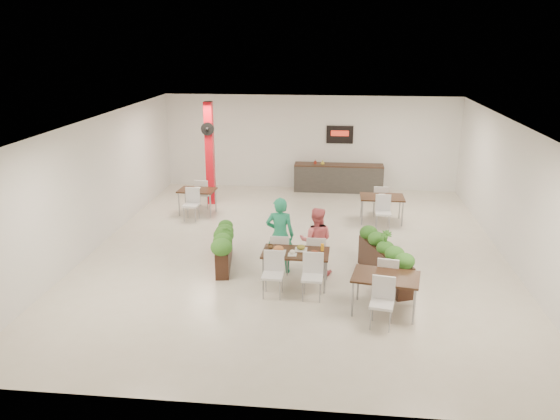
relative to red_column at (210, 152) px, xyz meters
The scene contains 12 objects.
ground 5.11m from the red_column, 51.64° to the right, with size 12.00×12.00×0.00m, color beige.
room_shell 4.85m from the red_column, 51.64° to the right, with size 10.10×12.10×3.22m.
red_column is the anchor object (origin of this frame).
service_counter 4.56m from the red_column, 25.00° to the left, with size 3.00×0.64×2.20m.
main_table 6.57m from the red_column, 61.31° to the right, with size 1.42×1.65×0.92m.
diner_man 5.78m from the red_column, 61.60° to the right, with size 0.63×0.42×1.74m, color #23986C.
diner_woman 6.21m from the red_column, 55.02° to the right, with size 0.74×0.58×1.53m, color #FA6F78.
planter_left 5.13m from the red_column, 73.73° to the right, with size 0.60×1.84×0.97m.
planter_right 7.36m from the red_column, 46.37° to the right, with size 1.06×2.05×1.14m.
side_table_a 1.52m from the red_column, 98.44° to the right, with size 1.11×1.64×0.92m.
side_table_b 5.48m from the red_column, 13.69° to the right, with size 1.23×1.62×0.92m.
side_table_c 8.38m from the red_column, 53.76° to the right, with size 1.37×1.67×0.92m.
Camera 1 is at (0.92, -12.52, 5.06)m, focal length 35.00 mm.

